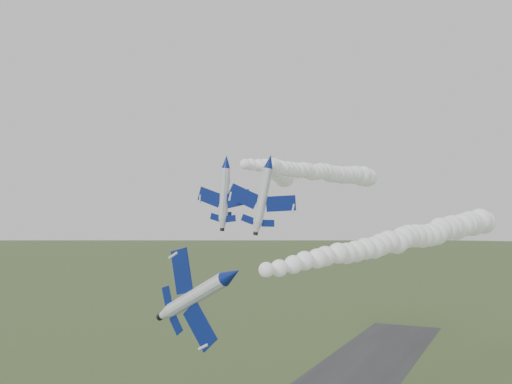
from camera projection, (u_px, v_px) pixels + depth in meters
jet_lead at (231, 275)px, 60.67m from camera, size 6.47×14.10×10.52m
smoke_trail_jet_lead at (406, 238)px, 92.95m from camera, size 23.62×75.56×4.95m
jet_pair_left at (226, 161)px, 90.85m from camera, size 10.22×12.15×3.03m
smoke_trail_jet_pair_left at (319, 172)px, 119.24m from camera, size 12.49×61.05×4.50m
jet_pair_right at (270, 161)px, 86.59m from camera, size 10.28×12.01×3.50m
smoke_trail_jet_pair_right at (280, 172)px, 125.23m from camera, size 33.20×69.05×5.97m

